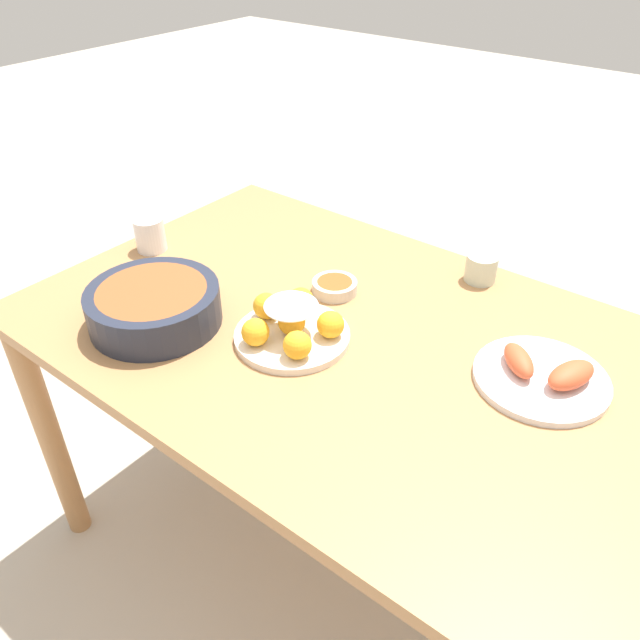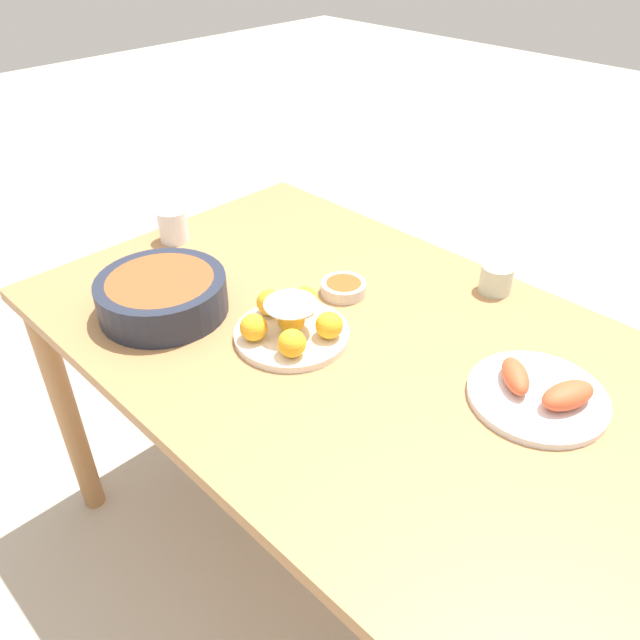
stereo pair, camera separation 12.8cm
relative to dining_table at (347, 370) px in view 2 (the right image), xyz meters
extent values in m
plane|color=#B2A899|center=(0.00, 0.00, -0.66)|extent=(12.00, 12.00, 0.00)
cylinder|color=#A87547|center=(0.65, -0.40, -0.30)|extent=(0.06, 0.06, 0.73)
cylinder|color=#A87547|center=(0.65, 0.40, -0.30)|extent=(0.06, 0.06, 0.73)
cube|color=#A87547|center=(0.00, 0.00, 0.08)|extent=(1.39, 0.89, 0.03)
cylinder|color=silver|center=(0.08, 0.09, 0.11)|extent=(0.24, 0.24, 0.02)
sphere|color=#F4A823|center=(0.15, 0.08, 0.14)|extent=(0.06, 0.06, 0.06)
sphere|color=#F4A823|center=(0.11, 0.16, 0.14)|extent=(0.06, 0.06, 0.06)
sphere|color=#F4A823|center=(0.02, 0.14, 0.14)|extent=(0.06, 0.06, 0.06)
sphere|color=#F4A823|center=(0.01, 0.05, 0.14)|extent=(0.06, 0.06, 0.06)
sphere|color=#F4A823|center=(0.11, 0.02, 0.14)|extent=(0.06, 0.06, 0.06)
ellipsoid|color=white|center=(0.08, 0.09, 0.18)|extent=(0.11, 0.11, 0.02)
sphere|color=#F4A823|center=(0.08, 0.09, 0.14)|extent=(0.06, 0.06, 0.06)
cylinder|color=#232838|center=(0.34, 0.22, 0.14)|extent=(0.28, 0.28, 0.08)
cylinder|color=brown|center=(0.34, 0.22, 0.18)|extent=(0.23, 0.23, 0.01)
cylinder|color=beige|center=(0.12, -0.11, 0.11)|extent=(0.10, 0.10, 0.03)
cylinder|color=#9E4C1E|center=(0.12, -0.11, 0.12)|extent=(0.08, 0.08, 0.01)
cylinder|color=silver|center=(-0.38, -0.10, 0.11)|extent=(0.25, 0.25, 0.01)
ellipsoid|color=#D1512D|center=(-0.34, -0.09, 0.13)|extent=(0.10, 0.10, 0.04)
ellipsoid|color=#D1512D|center=(-0.43, -0.11, 0.13)|extent=(0.09, 0.12, 0.04)
cylinder|color=beige|center=(-0.12, -0.36, 0.13)|extent=(0.07, 0.07, 0.07)
cylinder|color=white|center=(0.61, 0.02, 0.14)|extent=(0.08, 0.08, 0.09)
camera|label=1|loc=(-0.61, 0.87, 0.88)|focal=35.00mm
camera|label=2|loc=(-0.70, 0.78, 0.88)|focal=35.00mm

